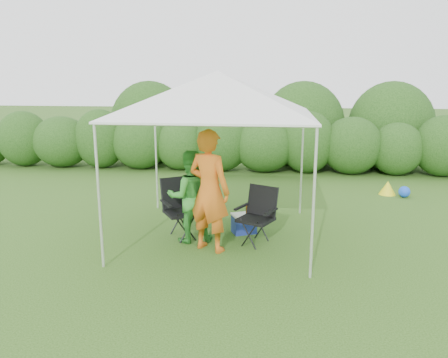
# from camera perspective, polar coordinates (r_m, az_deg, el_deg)

# --- Properties ---
(ground) EXTENTS (70.00, 70.00, 0.00)m
(ground) POSITION_cam_1_polar(r_m,az_deg,el_deg) (7.31, -1.33, -8.73)
(ground) COLOR #38601E
(hedge) EXTENTS (17.79, 1.53, 1.80)m
(hedge) POSITION_cam_1_polar(r_m,az_deg,el_deg) (12.89, 2.96, 4.63)
(hedge) COLOR #285119
(hedge) RESTS_ON ground
(canopy) EXTENTS (3.10, 3.10, 2.83)m
(canopy) POSITION_cam_1_polar(r_m,az_deg,el_deg) (7.29, -0.87, 11.09)
(canopy) COLOR silver
(canopy) RESTS_ON ground
(chair_right) EXTENTS (0.73, 0.71, 0.95)m
(chair_right) POSITION_cam_1_polar(r_m,az_deg,el_deg) (7.32, 4.51, -4.24)
(chair_right) COLOR black
(chair_right) RESTS_ON ground
(chair_left) EXTENTS (0.81, 0.79, 1.03)m
(chair_left) POSITION_cam_1_polar(r_m,az_deg,el_deg) (7.63, -5.73, -3.23)
(chair_left) COLOR black
(chair_left) RESTS_ON ground
(man) EXTENTS (0.85, 0.73, 1.96)m
(man) POSITION_cam_1_polar(r_m,az_deg,el_deg) (6.87, -1.94, -1.55)
(man) COLOR #D66118
(man) RESTS_ON ground
(woman) EXTENTS (0.90, 0.79, 1.56)m
(woman) POSITION_cam_1_polar(r_m,az_deg,el_deg) (7.32, -4.48, -2.29)
(woman) COLOR #328B2D
(woman) RESTS_ON ground
(cooler) EXTENTS (0.51, 0.45, 0.35)m
(cooler) POSITION_cam_1_polar(r_m,az_deg,el_deg) (7.85, 2.62, -5.80)
(cooler) COLOR navy
(cooler) RESTS_ON ground
(bottle) EXTENTS (0.06, 0.06, 0.22)m
(bottle) POSITION_cam_1_polar(r_m,az_deg,el_deg) (7.72, 3.07, -3.90)
(bottle) COLOR #592D0C
(bottle) RESTS_ON cooler
(lawn_toy) EXTENTS (0.65, 0.55, 0.33)m
(lawn_toy) POSITION_cam_1_polar(r_m,az_deg,el_deg) (11.06, 21.08, -1.20)
(lawn_toy) COLOR yellow
(lawn_toy) RESTS_ON ground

